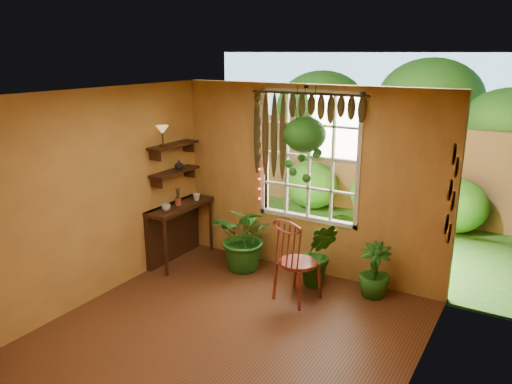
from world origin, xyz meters
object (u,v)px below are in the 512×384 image
Objects in this scene: potted_plant_left at (246,237)px; windsor_chair at (296,273)px; counter_ledge at (175,225)px; potted_plant_mid at (318,254)px; hanging_basket at (305,140)px.

windsor_chair is at bearing -24.42° from potted_plant_left.
counter_ledge is at bearing -169.72° from potted_plant_left.
potted_plant_left is at bearing 10.28° from counter_ledge.
counter_ledge is 1.17m from potted_plant_left.
windsor_chair reaches higher than potted_plant_left.
hanging_basket reaches higher than potted_plant_mid.
potted_plant_mid is at bearing 2.99° from potted_plant_left.
potted_plant_mid is (2.27, 0.27, -0.09)m from counter_ledge.
potted_plant_left is 1.12m from potted_plant_mid.
hanging_basket reaches higher than potted_plant_left.
counter_ledge is 1.31× the size of potted_plant_mid.
potted_plant_left is 1.10× the size of potted_plant_mid.
counter_ledge is at bearing -167.62° from hanging_basket.
potted_plant_left reaches higher than counter_ledge.
windsor_chair reaches higher than potted_plant_mid.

